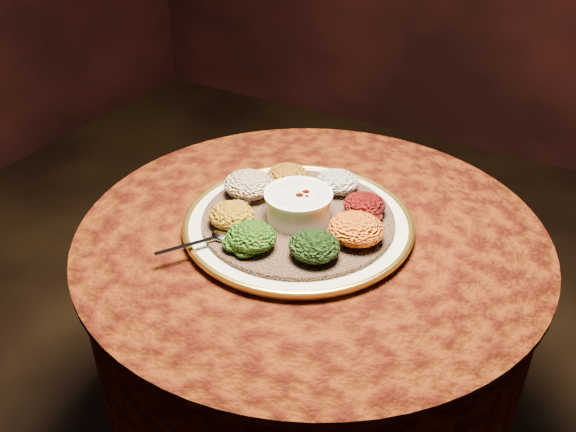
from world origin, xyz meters
The scene contains 13 objects.
table centered at (0.00, 0.00, 0.55)m, with size 0.96×0.96×0.73m.
platter centered at (-0.03, -0.01, 0.75)m, with size 0.59×0.59×0.02m.
injera centered at (-0.03, -0.01, 0.76)m, with size 0.39×0.39×0.01m, color brown.
stew_bowl centered at (-0.03, -0.01, 0.80)m, with size 0.14×0.14×0.06m.
spoon centered at (-0.13, -0.15, 0.77)m, with size 0.10×0.13×0.01m.
portion_ayib centered at (-0.01, 0.13, 0.78)m, with size 0.09×0.09×0.04m, color beige.
portion_kitfo centered at (0.08, 0.07, 0.78)m, with size 0.09×0.08×0.04m, color black.
portion_tikil centered at (0.11, -0.02, 0.79)m, with size 0.11×0.10×0.05m, color #C18010.
portion_gomen centered at (0.06, -0.11, 0.79)m, with size 0.10×0.09×0.05m, color black.
portion_mixveg centered at (-0.05, -0.14, 0.79)m, with size 0.10×0.09×0.05m, color maroon.
portion_kik centered at (-0.13, -0.10, 0.78)m, with size 0.09×0.09×0.04m, color #A36E0E.
portion_timatim centered at (-0.16, 0.02, 0.79)m, with size 0.11×0.10×0.05m, color maroon.
portion_shiro centered at (-0.11, 0.10, 0.78)m, with size 0.09×0.09×0.04m, color #8F5811.
Camera 1 is at (0.49, -0.96, 1.48)m, focal length 40.00 mm.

